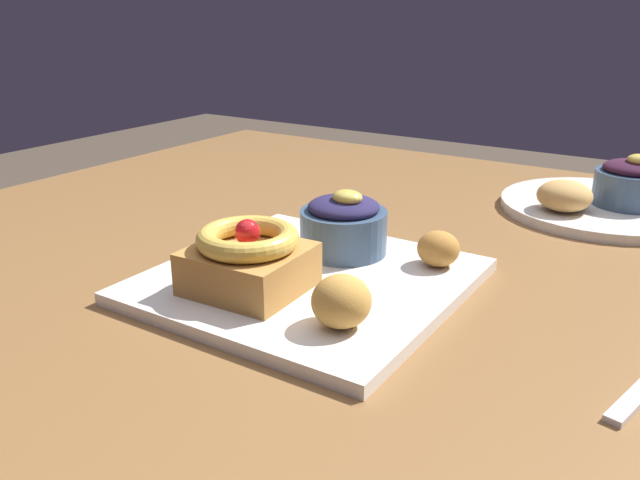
{
  "coord_description": "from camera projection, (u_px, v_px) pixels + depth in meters",
  "views": [
    {
      "loc": [
        0.24,
        -0.58,
        0.98
      ],
      "look_at": [
        -0.06,
        -0.11,
        0.77
      ],
      "focal_mm": 36.25,
      "sensor_mm": 36.0,
      "label": 1
    }
  ],
  "objects": [
    {
      "name": "dining_table",
      "position": [
        423.0,
        343.0,
        0.7
      ],
      "size": [
        1.23,
        0.92,
        0.73
      ],
      "color": "brown",
      "rests_on": "ground_plane"
    },
    {
      "name": "front_plate",
      "position": [
        308.0,
        281.0,
        0.6
      ],
      "size": [
        0.27,
        0.27,
        0.01
      ],
      "primitive_type": "cube",
      "color": "white",
      "rests_on": "dining_table"
    },
    {
      "name": "cake_slice",
      "position": [
        248.0,
        259.0,
        0.56
      ],
      "size": [
        0.1,
        0.09,
        0.06
      ],
      "rotation": [
        0.0,
        0.0,
        0.04
      ],
      "color": "#B77F3D",
      "rests_on": "front_plate"
    },
    {
      "name": "berry_ramekin",
      "position": [
        344.0,
        225.0,
        0.64
      ],
      "size": [
        0.09,
        0.09,
        0.07
      ],
      "color": "#3D5675",
      "rests_on": "front_plate"
    },
    {
      "name": "fritter_front",
      "position": [
        438.0,
        249.0,
        0.61
      ],
      "size": [
        0.04,
        0.04,
        0.03
      ],
      "primitive_type": "ellipsoid",
      "color": "#BC7F38",
      "rests_on": "front_plate"
    },
    {
      "name": "fritter_middle",
      "position": [
        341.0,
        301.0,
        0.49
      ],
      "size": [
        0.05,
        0.05,
        0.04
      ],
      "primitive_type": "ellipsoid",
      "color": "gold",
      "rests_on": "front_plate"
    },
    {
      "name": "back_plate",
      "position": [
        604.0,
        207.0,
        0.81
      ],
      "size": [
        0.25,
        0.25,
        0.01
      ],
      "primitive_type": "cylinder",
      "color": "white",
      "rests_on": "dining_table"
    },
    {
      "name": "back_ramekin",
      "position": [
        631.0,
        183.0,
        0.79
      ],
      "size": [
        0.09,
        0.09,
        0.07
      ],
      "color": "#3D5675",
      "rests_on": "back_plate"
    },
    {
      "name": "back_pastry",
      "position": [
        564.0,
        196.0,
        0.77
      ],
      "size": [
        0.06,
        0.06,
        0.04
      ],
      "primitive_type": "ellipsoid",
      "color": "tan",
      "rests_on": "back_plate"
    }
  ]
}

